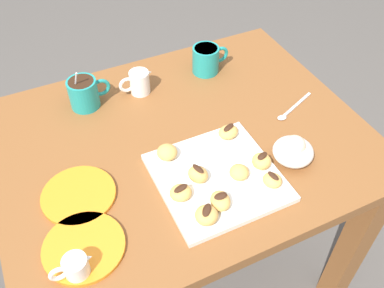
% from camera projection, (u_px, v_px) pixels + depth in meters
% --- Properties ---
extents(ground_plane, '(8.00, 8.00, 0.00)m').
position_uv_depth(ground_plane, '(185.00, 265.00, 1.67)').
color(ground_plane, '#514C47').
extents(dining_table, '(1.01, 0.79, 0.71)m').
position_uv_depth(dining_table, '(182.00, 169.00, 1.26)').
color(dining_table, brown).
rests_on(dining_table, ground_plane).
extents(pastry_plate_square, '(0.29, 0.29, 0.02)m').
position_uv_depth(pastry_plate_square, '(217.00, 177.00, 1.06)').
color(pastry_plate_square, white).
rests_on(pastry_plate_square, dining_table).
extents(coffee_mug_teal_left, '(0.12, 0.09, 0.14)m').
position_uv_depth(coffee_mug_teal_left, '(84.00, 92.00, 1.23)').
color(coffee_mug_teal_left, teal).
rests_on(coffee_mug_teal_left, dining_table).
extents(coffee_mug_teal_right, '(0.12, 0.08, 0.09)m').
position_uv_depth(coffee_mug_teal_right, '(206.00, 59.00, 1.35)').
color(coffee_mug_teal_right, teal).
rests_on(coffee_mug_teal_right, dining_table).
extents(cream_pitcher_white, '(0.10, 0.06, 0.07)m').
position_uv_depth(cream_pitcher_white, '(139.00, 82.00, 1.28)').
color(cream_pitcher_white, white).
rests_on(cream_pitcher_white, dining_table).
extents(ice_cream_bowl, '(0.11, 0.11, 0.08)m').
position_uv_depth(ice_cream_bowl, '(293.00, 150.00, 1.09)').
color(ice_cream_bowl, white).
rests_on(ice_cream_bowl, dining_table).
extents(chocolate_sauce_pitcher, '(0.09, 0.05, 0.06)m').
position_uv_depth(chocolate_sauce_pitcher, '(75.00, 267.00, 0.86)').
color(chocolate_sauce_pitcher, white).
rests_on(chocolate_sauce_pitcher, dining_table).
extents(saucer_orange_left, '(0.18, 0.18, 0.01)m').
position_uv_depth(saucer_orange_left, '(84.00, 247.00, 0.92)').
color(saucer_orange_left, orange).
rests_on(saucer_orange_left, dining_table).
extents(saucer_orange_right, '(0.18, 0.18, 0.01)m').
position_uv_depth(saucer_orange_right, '(79.00, 195.00, 1.02)').
color(saucer_orange_right, orange).
rests_on(saucer_orange_right, dining_table).
extents(loose_spoon_near_saucer, '(0.15, 0.07, 0.01)m').
position_uv_depth(loose_spoon_near_saucer, '(291.00, 110.00, 1.24)').
color(loose_spoon_near_saucer, silver).
rests_on(loose_spoon_near_saucer, dining_table).
extents(beignet_0, '(0.05, 0.06, 0.03)m').
position_uv_depth(beignet_0, '(220.00, 201.00, 0.98)').
color(beignet_0, '#DBA351').
rests_on(beignet_0, pastry_plate_square).
extents(chocolate_drizzle_0, '(0.03, 0.02, 0.00)m').
position_uv_depth(chocolate_drizzle_0, '(221.00, 196.00, 0.96)').
color(chocolate_drizzle_0, '#381E11').
rests_on(chocolate_drizzle_0, beignet_0).
extents(beignet_1, '(0.06, 0.07, 0.04)m').
position_uv_depth(beignet_1, '(198.00, 174.00, 1.03)').
color(beignet_1, '#DBA351').
rests_on(beignet_1, pastry_plate_square).
extents(chocolate_drizzle_1, '(0.02, 0.04, 0.00)m').
position_uv_depth(chocolate_drizzle_1, '(198.00, 169.00, 1.01)').
color(chocolate_drizzle_1, '#381E11').
rests_on(chocolate_drizzle_1, beignet_1).
extents(beignet_2, '(0.06, 0.06, 0.03)m').
position_uv_depth(beignet_2, '(239.00, 172.00, 1.04)').
color(beignet_2, '#DBA351').
rests_on(beignet_2, pastry_plate_square).
extents(beignet_3, '(0.06, 0.06, 0.03)m').
position_uv_depth(beignet_3, '(272.00, 180.00, 1.02)').
color(beignet_3, '#DBA351').
rests_on(beignet_3, pastry_plate_square).
extents(chocolate_drizzle_3, '(0.02, 0.04, 0.00)m').
position_uv_depth(chocolate_drizzle_3, '(273.00, 176.00, 1.01)').
color(chocolate_drizzle_3, '#381E11').
rests_on(chocolate_drizzle_3, beignet_3).
extents(beignet_4, '(0.07, 0.07, 0.04)m').
position_uv_depth(beignet_4, '(167.00, 152.00, 1.08)').
color(beignet_4, '#DBA351').
rests_on(beignet_4, pastry_plate_square).
extents(beignet_5, '(0.07, 0.07, 0.04)m').
position_uv_depth(beignet_5, '(207.00, 215.00, 0.95)').
color(beignet_5, '#DBA351').
rests_on(beignet_5, pastry_plate_square).
extents(chocolate_drizzle_5, '(0.04, 0.04, 0.00)m').
position_uv_depth(chocolate_drizzle_5, '(207.00, 210.00, 0.93)').
color(chocolate_drizzle_5, '#381E11').
rests_on(chocolate_drizzle_5, beignet_5).
extents(beignet_6, '(0.06, 0.05, 0.03)m').
position_uv_depth(beignet_6, '(181.00, 193.00, 0.99)').
color(beignet_6, '#DBA351').
rests_on(beignet_6, pastry_plate_square).
extents(chocolate_drizzle_6, '(0.04, 0.03, 0.00)m').
position_uv_depth(chocolate_drizzle_6, '(181.00, 188.00, 0.98)').
color(chocolate_drizzle_6, '#381E11').
rests_on(chocolate_drizzle_6, beignet_6).
extents(beignet_7, '(0.05, 0.05, 0.04)m').
position_uv_depth(beignet_7, '(261.00, 161.00, 1.06)').
color(beignet_7, '#DBA351').
rests_on(beignet_7, pastry_plate_square).
extents(chocolate_drizzle_7, '(0.04, 0.03, 0.00)m').
position_uv_depth(chocolate_drizzle_7, '(262.00, 156.00, 1.05)').
color(chocolate_drizzle_7, '#381E11').
rests_on(chocolate_drizzle_7, beignet_7).
extents(beignet_8, '(0.06, 0.05, 0.03)m').
position_uv_depth(beignet_8, '(228.00, 132.00, 1.14)').
color(beignet_8, '#DBA351').
rests_on(beignet_8, pastry_plate_square).
extents(chocolate_drizzle_8, '(0.04, 0.03, 0.00)m').
position_uv_depth(chocolate_drizzle_8, '(229.00, 127.00, 1.12)').
color(chocolate_drizzle_8, '#381E11').
rests_on(chocolate_drizzle_8, beignet_8).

